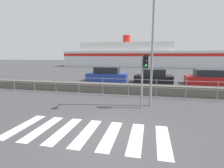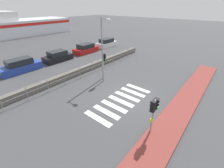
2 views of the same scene
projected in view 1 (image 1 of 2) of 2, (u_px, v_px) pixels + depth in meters
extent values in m
plane|color=#424244|center=(107.00, 135.00, 6.23)|extent=(160.00, 160.00, 0.00)
cube|color=silver|center=(23.00, 126.00, 6.97)|extent=(0.45, 2.40, 0.01)
cube|color=silver|center=(43.00, 128.00, 6.78)|extent=(0.45, 2.40, 0.01)
cube|color=silver|center=(64.00, 130.00, 6.59)|extent=(0.45, 2.40, 0.01)
cube|color=silver|center=(87.00, 133.00, 6.39)|extent=(0.45, 2.40, 0.01)
cube|color=silver|center=(111.00, 135.00, 6.20)|extent=(0.45, 2.40, 0.01)
cube|color=silver|center=(136.00, 138.00, 6.01)|extent=(0.45, 2.40, 0.01)
cube|color=silver|center=(163.00, 140.00, 5.81)|extent=(0.45, 2.40, 0.01)
cube|color=#605B54|center=(130.00, 89.00, 12.70)|extent=(24.25, 0.55, 0.68)
cylinder|color=gray|center=(129.00, 79.00, 11.72)|extent=(21.83, 0.03, 0.03)
cylinder|color=gray|center=(129.00, 87.00, 11.81)|extent=(21.83, 0.03, 0.03)
cylinder|color=gray|center=(14.00, 83.00, 13.77)|extent=(0.04, 0.04, 1.25)
cylinder|color=gray|center=(34.00, 84.00, 13.38)|extent=(0.04, 0.04, 1.25)
cylinder|color=gray|center=(56.00, 85.00, 12.99)|extent=(0.04, 0.04, 1.25)
cylinder|color=gray|center=(78.00, 85.00, 12.60)|extent=(0.04, 0.04, 1.25)
cylinder|color=gray|center=(103.00, 86.00, 12.21)|extent=(0.04, 0.04, 1.25)
cylinder|color=gray|center=(129.00, 88.00, 11.82)|extent=(0.04, 0.04, 1.25)
cylinder|color=gray|center=(156.00, 89.00, 11.42)|extent=(0.04, 0.04, 1.25)
cylinder|color=gray|center=(186.00, 90.00, 11.03)|extent=(0.04, 0.04, 1.25)
cylinder|color=gray|center=(218.00, 91.00, 10.64)|extent=(0.04, 0.04, 1.25)
cylinder|color=gray|center=(142.00, 82.00, 9.14)|extent=(0.10, 0.10, 2.81)
cube|color=black|center=(146.00, 62.00, 8.92)|extent=(0.24, 0.24, 0.68)
sphere|color=black|center=(146.00, 57.00, 8.75)|extent=(0.13, 0.13, 0.13)
sphere|color=black|center=(146.00, 62.00, 8.79)|extent=(0.13, 0.13, 0.13)
sphere|color=#19D84C|center=(146.00, 66.00, 8.82)|extent=(0.13, 0.13, 0.13)
cylinder|color=gray|center=(152.00, 51.00, 9.26)|extent=(0.12, 0.12, 6.00)
cube|color=silver|center=(145.00, 59.00, 41.43)|extent=(37.44, 8.67, 3.60)
cube|color=white|center=(127.00, 47.00, 41.94)|extent=(20.97, 6.93, 1.98)
cube|color=red|center=(145.00, 55.00, 37.07)|extent=(37.44, 0.08, 0.58)
cylinder|color=red|center=(127.00, 39.00, 41.62)|extent=(1.80, 1.80, 1.80)
cube|color=#233D9E|center=(107.00, 77.00, 18.97)|extent=(4.38, 1.72, 0.84)
cube|color=#1E2328|center=(107.00, 70.00, 18.85)|extent=(2.63, 1.51, 0.68)
cube|color=black|center=(153.00, 79.00, 17.92)|extent=(3.82, 1.88, 0.76)
cube|color=#1E2328|center=(153.00, 72.00, 17.81)|extent=(2.29, 1.65, 0.62)
cube|color=#B21919|center=(208.00, 80.00, 16.81)|extent=(4.07, 1.89, 0.78)
cube|color=#1E2328|center=(209.00, 73.00, 16.70)|extent=(2.44, 1.66, 0.64)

